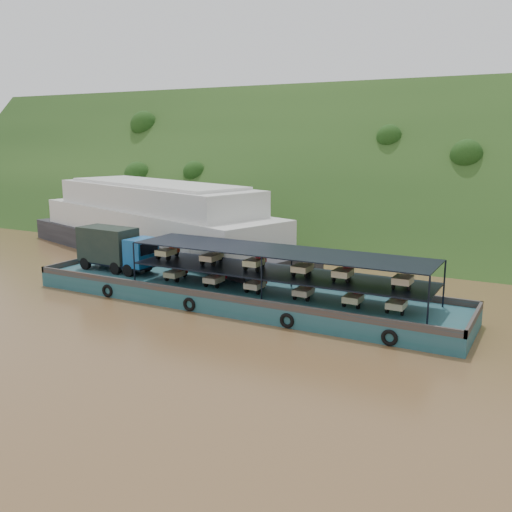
% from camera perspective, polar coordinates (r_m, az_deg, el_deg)
% --- Properties ---
extents(ground, '(160.00, 160.00, 0.00)m').
position_cam_1_polar(ground, '(43.67, 0.43, -5.08)').
color(ground, brown).
rests_on(ground, ground).
extents(hillside, '(140.00, 39.60, 39.60)m').
position_cam_1_polar(hillside, '(76.55, 13.21, 1.95)').
color(hillside, '#193312').
rests_on(hillside, ground).
extents(cargo_barge, '(35.00, 7.18, 4.95)m').
position_cam_1_polar(cargo_barge, '(44.96, -3.51, -2.97)').
color(cargo_barge, '#164B4F').
rests_on(cargo_barge, ground).
extents(passenger_ferry, '(40.40, 21.29, 7.95)m').
position_cam_1_polar(passenger_ferry, '(63.18, -10.00, 3.22)').
color(passenger_ferry, black).
rests_on(passenger_ferry, ground).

